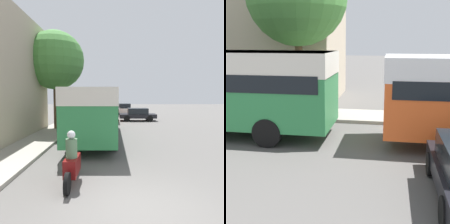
% 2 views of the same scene
% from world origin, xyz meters
% --- Properties ---
extents(building_midblock, '(6.51, 8.05, 8.01)m').
position_xyz_m(building_midblock, '(-9.46, 9.34, 4.01)').
color(building_midblock, '#BCAD93').
rests_on(building_midblock, ground_plane).
extents(pedestrian_near_curb, '(0.40, 0.40, 1.63)m').
position_xyz_m(pedestrian_near_curb, '(-5.66, 17.23, 0.97)').
color(pedestrian_near_curb, '#232838').
rests_on(pedestrian_near_curb, sidewalk).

